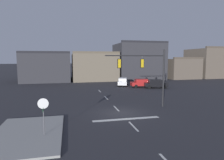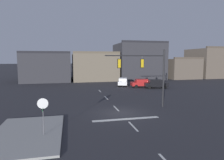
{
  "view_description": "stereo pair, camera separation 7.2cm",
  "coord_description": "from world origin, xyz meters",
  "px_view_note": "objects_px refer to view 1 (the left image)",
  "views": [
    {
      "loc": [
        -5.18,
        -18.9,
        5.65
      ],
      "look_at": [
        -0.05,
        3.95,
        3.03
      ],
      "focal_mm": 31.12,
      "sensor_mm": 36.0,
      "label": 1
    },
    {
      "loc": [
        -5.11,
        -18.91,
        5.65
      ],
      "look_at": [
        -0.05,
        3.95,
        3.03
      ],
      "focal_mm": 31.12,
      "sensor_mm": 36.0,
      "label": 2
    }
  ],
  "objects_px": {
    "signal_mast_near_side": "(147,69)",
    "car_lot_farside": "(155,84)",
    "stop_sign": "(43,108)",
    "car_lot_middle": "(142,83)",
    "car_lot_nearside": "(123,82)"
  },
  "relations": [
    {
      "from": "car_lot_middle",
      "to": "car_lot_farside",
      "type": "height_order",
      "value": "same"
    },
    {
      "from": "car_lot_farside",
      "to": "car_lot_middle",
      "type": "bearing_deg",
      "value": 142.64
    },
    {
      "from": "signal_mast_near_side",
      "to": "stop_sign",
      "type": "relative_size",
      "value": 2.46
    },
    {
      "from": "car_lot_nearside",
      "to": "car_lot_middle",
      "type": "bearing_deg",
      "value": -42.94
    },
    {
      "from": "signal_mast_near_side",
      "to": "stop_sign",
      "type": "xyz_separation_m",
      "value": [
        -10.52,
        -6.26,
        -2.27
      ]
    },
    {
      "from": "signal_mast_near_side",
      "to": "car_lot_farside",
      "type": "relative_size",
      "value": 1.5
    },
    {
      "from": "stop_sign",
      "to": "car_lot_middle",
      "type": "relative_size",
      "value": 0.62
    },
    {
      "from": "stop_sign",
      "to": "car_lot_nearside",
      "type": "distance_m",
      "value": 27.3
    },
    {
      "from": "stop_sign",
      "to": "car_lot_nearside",
      "type": "xyz_separation_m",
      "value": [
        12.72,
        24.12,
        -1.29
      ]
    },
    {
      "from": "signal_mast_near_side",
      "to": "car_lot_middle",
      "type": "xyz_separation_m",
      "value": [
        5.3,
        14.97,
        -3.56
      ]
    },
    {
      "from": "stop_sign",
      "to": "car_lot_nearside",
      "type": "bearing_deg",
      "value": 62.19
    },
    {
      "from": "car_lot_middle",
      "to": "stop_sign",
      "type": "bearing_deg",
      "value": -126.7
    },
    {
      "from": "car_lot_nearside",
      "to": "car_lot_middle",
      "type": "relative_size",
      "value": 1.04
    },
    {
      "from": "car_lot_nearside",
      "to": "stop_sign",
      "type": "bearing_deg",
      "value": -117.81
    },
    {
      "from": "stop_sign",
      "to": "car_lot_middle",
      "type": "height_order",
      "value": "stop_sign"
    }
  ]
}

